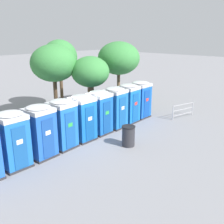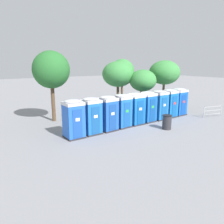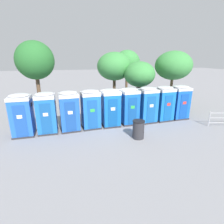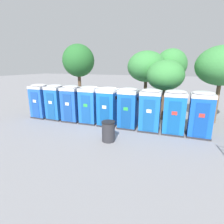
% 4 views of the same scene
% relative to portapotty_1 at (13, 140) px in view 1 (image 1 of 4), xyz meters
% --- Properties ---
extents(ground_plane, '(120.00, 120.00, 0.00)m').
position_rel_portapotty_1_xyz_m(ground_plane, '(4.08, 0.35, -1.28)').
color(ground_plane, gray).
extents(portapotty_1, '(1.18, 1.21, 2.54)m').
position_rel_portapotty_1_xyz_m(portapotty_1, '(0.00, 0.00, 0.00)').
color(portapotty_1, '#2D2D33').
rests_on(portapotty_1, ground).
extents(portapotty_2, '(1.28, 1.27, 2.54)m').
position_rel_portapotty_1_xyz_m(portapotty_2, '(1.37, 0.01, -0.00)').
color(portapotty_2, '#2D2D33').
rests_on(portapotty_2, ground).
extents(portapotty_3, '(1.25, 1.27, 2.54)m').
position_rel_portapotty_1_xyz_m(portapotty_3, '(2.73, 0.11, -0.00)').
color(portapotty_3, '#2D2D33').
rests_on(portapotty_3, ground).
extents(portapotty_4, '(1.19, 1.21, 2.54)m').
position_rel_portapotty_1_xyz_m(portapotty_4, '(4.09, 0.12, -0.00)').
color(portapotty_4, '#2D2D33').
rests_on(portapotty_4, ground).
extents(portapotty_5, '(1.21, 1.24, 2.54)m').
position_rel_portapotty_1_xyz_m(portapotty_5, '(5.45, 0.18, 0.00)').
color(portapotty_5, '#2D2D33').
rests_on(portapotty_5, ground).
extents(portapotty_6, '(1.29, 1.26, 2.54)m').
position_rel_portapotty_1_xyz_m(portapotty_6, '(6.82, 0.17, -0.00)').
color(portapotty_6, '#2D2D33').
rests_on(portapotty_6, ground).
extents(portapotty_7, '(1.28, 1.26, 2.54)m').
position_rel_portapotty_1_xyz_m(portapotty_7, '(8.18, 0.22, -0.00)').
color(portapotty_7, '#2D2D33').
rests_on(portapotty_7, ground).
extents(portapotty_8, '(1.24, 1.21, 2.54)m').
position_rel_portapotty_1_xyz_m(portapotty_8, '(9.55, 0.28, -0.00)').
color(portapotty_8, '#2D2D33').
rests_on(portapotty_8, ground).
extents(street_tree_1, '(3.08, 3.08, 5.00)m').
position_rel_portapotty_1_xyz_m(street_tree_1, '(5.59, 4.60, 2.46)').
color(street_tree_1, '#4C3826').
rests_on(street_tree_1, ground).
extents(street_tree_2, '(2.59, 2.59, 4.23)m').
position_rel_portapotty_1_xyz_m(street_tree_2, '(7.29, 2.86, 1.84)').
color(street_tree_2, brown).
rests_on(street_tree_2, ground).
extents(street_tree_3, '(3.24, 3.24, 5.10)m').
position_rel_portapotty_1_xyz_m(street_tree_3, '(10.70, 3.28, 2.54)').
color(street_tree_3, brown).
rests_on(street_tree_3, ground).
extents(street_tree_4, '(2.64, 2.64, 5.25)m').
position_rel_portapotty_1_xyz_m(street_tree_4, '(7.38, 6.30, 2.62)').
color(street_tree_4, brown).
rests_on(street_tree_4, ground).
extents(trash_can, '(0.71, 0.71, 1.08)m').
position_rel_portapotty_1_xyz_m(trash_can, '(5.13, -2.25, -0.74)').
color(trash_can, '#2D2D33').
rests_on(trash_can, ground).
extents(event_barrier, '(2.00, 0.54, 1.05)m').
position_rel_portapotty_1_xyz_m(event_barrier, '(11.49, -2.03, -0.72)').
color(event_barrier, '#B7B7BC').
rests_on(event_barrier, ground).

